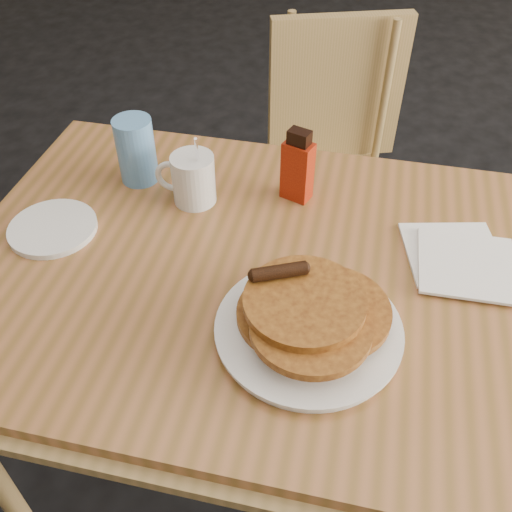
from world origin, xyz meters
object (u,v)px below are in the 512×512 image
at_px(chair_main_far, 329,147).
at_px(pancake_plate, 309,321).
at_px(coffee_mug, 192,178).
at_px(syrup_bottle, 298,168).
at_px(blue_tumbler, 136,150).
at_px(main_table, 279,284).

bearing_deg(chair_main_far, pancake_plate, -105.38).
height_order(coffee_mug, syrup_bottle, coffee_mug).
xyz_separation_m(pancake_plate, syrup_bottle, (-0.07, 0.35, 0.04)).
distance_m(chair_main_far, coffee_mug, 0.70).
xyz_separation_m(syrup_bottle, blue_tumbler, (-0.34, -0.00, -0.00)).
bearing_deg(chair_main_far, blue_tumbler, -141.49).
xyz_separation_m(pancake_plate, coffee_mug, (-0.28, 0.30, 0.02)).
relative_size(coffee_mug, syrup_bottle, 1.05).
relative_size(chair_main_far, pancake_plate, 2.96).
distance_m(main_table, coffee_mug, 0.28).
bearing_deg(main_table, blue_tumbler, 148.39).
xyz_separation_m(chair_main_far, blue_tumbler, (-0.36, -0.56, 0.29)).
bearing_deg(blue_tumbler, pancake_plate, -40.24).
height_order(main_table, pancake_plate, pancake_plate).
bearing_deg(pancake_plate, syrup_bottle, 101.92).
height_order(pancake_plate, coffee_mug, coffee_mug).
bearing_deg(pancake_plate, blue_tumbler, 139.76).
distance_m(chair_main_far, pancake_plate, 0.94).
height_order(chair_main_far, coffee_mug, coffee_mug).
distance_m(pancake_plate, blue_tumbler, 0.54).
bearing_deg(main_table, syrup_bottle, 91.31).
relative_size(main_table, coffee_mug, 7.66).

